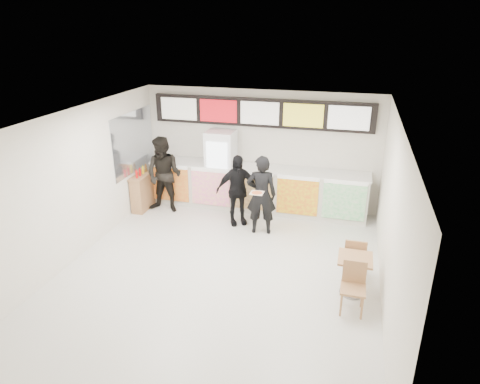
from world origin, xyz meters
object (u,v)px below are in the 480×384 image
at_px(drinks_fridge, 221,169).
at_px(customer_mid, 237,190).
at_px(service_counter, 256,189).
at_px(cafe_table, 354,269).
at_px(customer_main, 261,195).
at_px(customer_left, 164,175).
at_px(condiment_ledge, 143,192).

distance_m(drinks_fridge, customer_mid, 1.17).
relative_size(service_counter, customer_mid, 3.25).
distance_m(drinks_fridge, cafe_table, 4.69).
bearing_deg(customer_main, drinks_fridge, -53.89).
bearing_deg(customer_mid, cafe_table, -69.13).
xyz_separation_m(service_counter, drinks_fridge, (-0.93, 0.02, 0.43)).
bearing_deg(customer_left, customer_mid, -5.52).
height_order(customer_main, cafe_table, customer_main).
height_order(service_counter, condiment_ledge, service_counter).
distance_m(customer_main, customer_mid, 0.72).
height_order(customer_mid, cafe_table, customer_mid).
bearing_deg(condiment_ledge, customer_main, -8.78).
distance_m(service_counter, customer_main, 1.33).
relative_size(service_counter, drinks_fridge, 2.78).
xyz_separation_m(customer_main, condiment_ledge, (-3.22, 0.50, -0.45)).
relative_size(drinks_fridge, condiment_ledge, 1.82).
relative_size(customer_main, cafe_table, 1.24).
bearing_deg(cafe_table, customer_main, 137.73).
height_order(customer_main, customer_mid, customer_main).
height_order(customer_mid, condiment_ledge, customer_mid).
relative_size(customer_main, customer_mid, 1.08).
distance_m(customer_main, customer_left, 2.66).
bearing_deg(service_counter, drinks_fridge, 179.01).
relative_size(drinks_fridge, customer_main, 1.09).
height_order(service_counter, cafe_table, service_counter).
bearing_deg(drinks_fridge, customer_mid, -53.80).
distance_m(customer_mid, condiment_ledge, 2.60).
distance_m(service_counter, cafe_table, 4.01).
xyz_separation_m(customer_main, cafe_table, (2.10, -1.91, -0.41)).
xyz_separation_m(customer_main, customer_left, (-2.60, 0.54, 0.05)).
height_order(customer_main, customer_left, customer_left).
xyz_separation_m(drinks_fridge, customer_left, (-1.27, -0.70, -0.03)).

